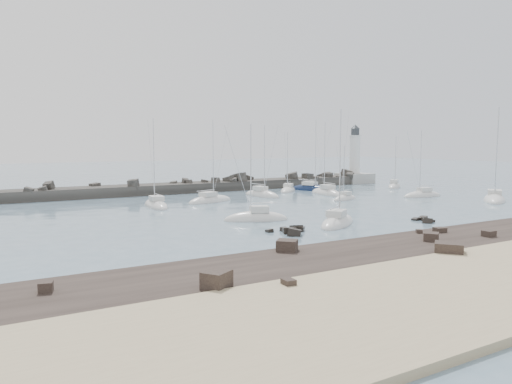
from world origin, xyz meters
TOP-DOWN VIEW (x-y plane):
  - ground at (0.00, 0.00)m, footprint 400.00×400.00m
  - rock_shelf at (0.07, -22.03)m, footprint 140.00×12.00m
  - rock_cluster_near at (-3.97, -9.00)m, footprint 4.39×4.38m
  - rock_cluster_far at (14.71, -10.97)m, footprint 2.93×3.32m
  - breakwater at (-6.86, 37.97)m, footprint 115.00×6.81m
  - lighthouse at (47.00, 38.00)m, footprint 7.00×7.00m
  - sailboat_3 at (-9.08, 19.45)m, footprint 3.73×9.36m
  - sailboat_4 at (0.54, 20.68)m, footprint 9.53×5.49m
  - sailboat_5 at (-2.84, 0.32)m, footprint 8.42×5.32m
  - sailboat_6 at (12.25, 23.71)m, footprint 4.15×8.97m
  - sailboat_7 at (3.71, -7.40)m, footprint 9.23×7.57m
  - sailboat_8 at (26.95, 28.30)m, footprint 6.65×10.08m
  - sailboat_9 at (21.60, 11.92)m, footprint 6.48×3.75m
  - sailboat_10 at (24.39, 20.44)m, footprint 3.79×9.39m
  - sailboat_11 at (41.73, -2.11)m, footprint 10.50×8.70m
  - sailboat_12 at (45.75, 23.92)m, footprint 7.45×6.13m
  - sailboat_13 at (21.46, 28.81)m, footprint 7.45×7.43m
  - sailboat_14 at (36.53, 8.36)m, footprint 8.30×3.54m

SIDE VIEW (x-z plane):
  - ground at x=0.00m, z-range 0.00..0.00m
  - rock_shelf at x=0.07m, z-range -0.96..1.01m
  - rock_cluster_far at x=14.71m, z-range -0.61..0.75m
  - rock_cluster_near at x=-3.97m, z-range -0.60..0.85m
  - sailboat_13 at x=21.46m, z-range -6.22..6.48m
  - sailboat_9 at x=21.60m, z-range -4.85..5.12m
  - sailboat_8 at x=26.95m, z-range -7.47..7.75m
  - sailboat_4 at x=0.54m, z-range -7.03..7.31m
  - sailboat_3 at x=-9.08m, z-range -7.05..7.33m
  - sailboat_14 at x=36.53m, z-range -6.26..6.55m
  - sailboat_11 at x=41.73m, z-range -8.11..8.39m
  - sailboat_7 at x=3.71m, z-range -7.18..7.48m
  - sailboat_10 at x=24.39m, z-range -7.12..7.43m
  - sailboat_6 at x=12.25m, z-range -6.75..7.06m
  - sailboat_12 at x=45.75m, z-range -5.88..6.19m
  - sailboat_5 at x=-2.84m, z-range -6.35..6.67m
  - breakwater at x=-6.86m, z-range -2.23..2.81m
  - lighthouse at x=47.00m, z-range -4.21..10.39m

